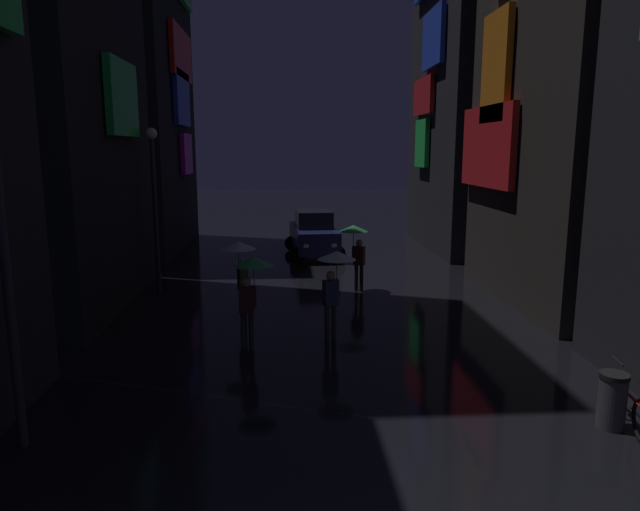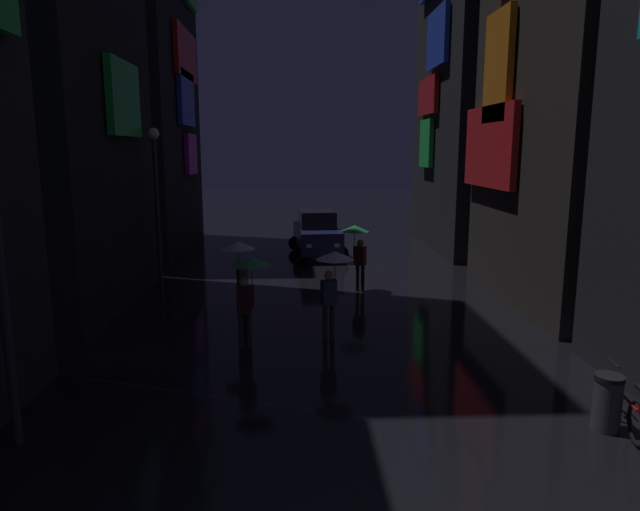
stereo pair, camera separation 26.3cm
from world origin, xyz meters
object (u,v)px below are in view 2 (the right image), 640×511
object	(u,v)px
pedestrian_foreground_left_clear	(239,259)
car_distant	(317,234)
pedestrian_foreground_right_green	(357,239)
pedestrian_midstreet_centre_clear	(333,270)
bicycle_parked_at_storefront	(624,406)
streetlamp_left_far	(156,189)
pedestrian_midstreet_left_green	(249,277)
trash_bin	(607,402)

from	to	relation	value
pedestrian_foreground_left_clear	car_distant	world-z (taller)	pedestrian_foreground_left_clear
pedestrian_foreground_right_green	pedestrian_midstreet_centre_clear	distance (m)	4.70
pedestrian_foreground_left_clear	pedestrian_midstreet_centre_clear	distance (m)	2.80
bicycle_parked_at_storefront	car_distant	world-z (taller)	car_distant
pedestrian_foreground_right_green	bicycle_parked_at_storefront	world-z (taller)	pedestrian_foreground_right_green
pedestrian_foreground_left_clear	car_distant	size ratio (longest dim) A/B	0.50
car_distant	streetlamp_left_far	size ratio (longest dim) A/B	0.83
pedestrian_foreground_left_clear	pedestrian_midstreet_centre_clear	world-z (taller)	same
pedestrian_foreground_right_green	pedestrian_midstreet_centre_clear	bearing A→B (deg)	-102.96
pedestrian_foreground_left_clear	streetlamp_left_far	distance (m)	4.75
car_distant	pedestrian_midstreet_left_green	bearing A→B (deg)	-99.83
pedestrian_midstreet_centre_clear	trash_bin	size ratio (longest dim) A/B	2.28
pedestrian_midstreet_left_green	bicycle_parked_at_storefront	bearing A→B (deg)	-33.10
pedestrian_foreground_left_clear	pedestrian_midstreet_centre_clear	bearing A→B (deg)	-33.42
car_distant	pedestrian_foreground_left_clear	bearing A→B (deg)	-104.46
streetlamp_left_far	pedestrian_foreground_left_clear	bearing A→B (deg)	-50.39
pedestrian_foreground_right_green	car_distant	bearing A→B (deg)	99.12
pedestrian_foreground_left_clear	streetlamp_left_far	size ratio (longest dim) A/B	0.41
streetlamp_left_far	trash_bin	bearing A→B (deg)	-46.23
pedestrian_midstreet_left_green	streetlamp_left_far	bearing A→B (deg)	120.47
streetlamp_left_far	trash_bin	size ratio (longest dim) A/B	5.50
pedestrian_foreground_left_clear	car_distant	distance (m)	9.60
car_distant	pedestrian_foreground_right_green	bearing A→B (deg)	-80.88
bicycle_parked_at_storefront	car_distant	distance (m)	16.11
pedestrian_foreground_left_clear	streetlamp_left_far	xyz separation A→B (m)	(-2.86, 3.46, 1.56)
pedestrian_foreground_right_green	bicycle_parked_at_storefront	xyz separation A→B (m)	(3.35, -9.28, -1.28)
pedestrian_foreground_left_clear	pedestrian_midstreet_left_green	xyz separation A→B (m)	(0.42, -2.11, 0.00)
pedestrian_foreground_left_clear	pedestrian_midstreet_left_green	world-z (taller)	same
streetlamp_left_far	pedestrian_midstreet_left_green	bearing A→B (deg)	-59.53
pedestrian_midstreet_left_green	bicycle_parked_at_storefront	xyz separation A→B (m)	(6.32, -4.12, -1.28)
pedestrian_foreground_right_green	car_distant	distance (m)	6.35
trash_bin	streetlamp_left_far	bearing A→B (deg)	133.77
trash_bin	pedestrian_midstreet_centre_clear	bearing A→B (deg)	131.07
pedestrian_midstreet_centre_clear	streetlamp_left_far	world-z (taller)	streetlamp_left_far
pedestrian_midstreet_centre_clear	trash_bin	world-z (taller)	pedestrian_midstreet_centre_clear
pedestrian_foreground_right_green	bicycle_parked_at_storefront	distance (m)	9.95
streetlamp_left_far	pedestrian_midstreet_centre_clear	bearing A→B (deg)	-43.89
pedestrian_foreground_right_green	streetlamp_left_far	bearing A→B (deg)	176.22
pedestrian_foreground_left_clear	bicycle_parked_at_storefront	bearing A→B (deg)	-42.79
streetlamp_left_far	trash_bin	distance (m)	13.72
pedestrian_foreground_right_green	streetlamp_left_far	xyz separation A→B (m)	(-6.25, 0.41, 1.56)
pedestrian_foreground_left_clear	streetlamp_left_far	world-z (taller)	streetlamp_left_far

